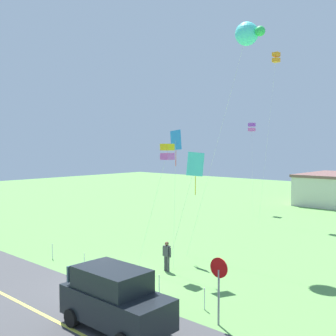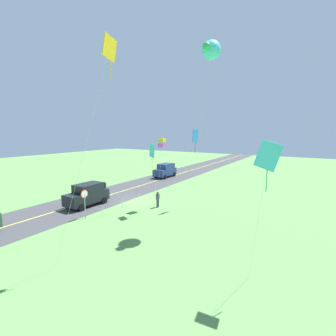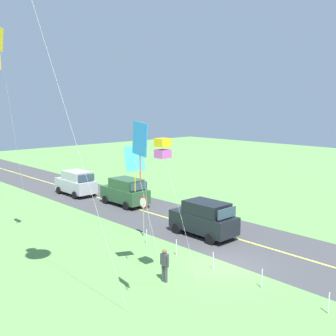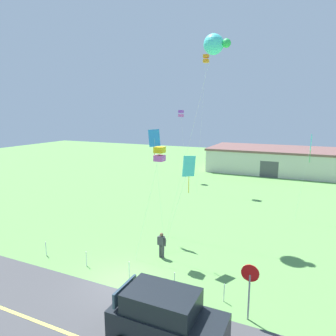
{
  "view_description": "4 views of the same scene",
  "coord_description": "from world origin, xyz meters",
  "views": [
    {
      "loc": [
        15.14,
        -12.47,
        6.71
      ],
      "look_at": [
        0.66,
        3.58,
        5.52
      ],
      "focal_mm": 43.76,
      "sensor_mm": 36.0,
      "label": 1
    },
    {
      "loc": [
        19.6,
        16.42,
        7.41
      ],
      "look_at": [
        -0.68,
        3.84,
        3.81
      ],
      "focal_mm": 25.57,
      "sensor_mm": 36.0,
      "label": 2
    },
    {
      "loc": [
        -12.69,
        15.73,
        8.29
      ],
      "look_at": [
        0.54,
        3.37,
        5.43
      ],
      "focal_mm": 43.5,
      "sensor_mm": 36.0,
      "label": 3
    },
    {
      "loc": [
        8.24,
        -12.2,
        8.87
      ],
      "look_at": [
        0.79,
        4.16,
        5.51
      ],
      "focal_mm": 32.47,
      "sensor_mm": 36.0,
      "label": 4
    }
  ],
  "objects": [
    {
      "name": "car_suv_foreground",
      "position": [
        3.93,
        -2.93,
        1.15
      ],
      "size": [
        4.4,
        2.12,
        2.24
      ],
      "color": "black",
      "rests_on": "ground"
    },
    {
      "name": "person_adult_near",
      "position": [
        0.66,
        3.48,
        0.86
      ],
      "size": [
        0.58,
        0.22,
        1.6
      ],
      "rotation": [
        0.0,
        0.0,
        1.1
      ],
      "color": "#3F3F47",
      "rests_on": "ground"
    },
    {
      "name": "kite_pink_drift",
      "position": [
        -2.53,
        21.58,
        14.55
      ],
      "size": [
        0.56,
        3.47,
        15.05
      ],
      "color": "silver",
      "rests_on": "ground"
    },
    {
      "name": "fence_post_0",
      "position": [
        -5.99,
        0.7,
        0.45
      ],
      "size": [
        0.05,
        0.05,
        0.9
      ],
      "primitive_type": "cylinder",
      "color": "silver",
      "rests_on": "ground"
    },
    {
      "name": "road_centre_stripe",
      "position": [
        0.0,
        -4.0,
        0.01
      ],
      "size": [
        120.0,
        0.16,
        0.0
      ],
      "primitive_type": "cube",
      "color": "#E5E04C",
      "rests_on": "asphalt_road"
    },
    {
      "name": "kite_orange_near",
      "position": [
        -1.31,
        6.48,
        6.92
      ],
      "size": [
        2.5,
        2.58,
        7.69
      ],
      "color": "silver",
      "rests_on": "ground"
    },
    {
      "name": "kite_blue_mid",
      "position": [
        2.0,
        9.23,
        13.41
      ],
      "size": [
        3.57,
        3.47,
        14.12
      ],
      "color": "silver",
      "rests_on": "ground"
    },
    {
      "name": "ground_plane",
      "position": [
        0.0,
        0.0,
        -0.05
      ],
      "size": [
        120.0,
        120.0,
        0.1
      ],
      "primitive_type": "cube",
      "color": "#60994C"
    },
    {
      "name": "kite_red_low",
      "position": [
        2.2,
        3.95,
        5.67
      ],
      "size": [
        1.81,
        0.93,
        6.4
      ],
      "color": "silver",
      "rests_on": "ground"
    },
    {
      "name": "fence_post_2",
      "position": [
        0.05,
        0.7,
        0.45
      ],
      "size": [
        0.05,
        0.05,
        0.9
      ],
      "primitive_type": "cylinder",
      "color": "silver",
      "rests_on": "ground"
    },
    {
      "name": "asphalt_road",
      "position": [
        0.0,
        -4.0,
        0.0
      ],
      "size": [
        120.0,
        7.0,
        0.0
      ],
      "primitive_type": "cube",
      "color": "#424244",
      "rests_on": "ground"
    },
    {
      "name": "fence_post_1",
      "position": [
        -2.85,
        0.7,
        0.45
      ],
      "size": [
        0.05,
        0.05,
        0.9
      ],
      "primitive_type": "cylinder",
      "color": "silver",
      "rests_on": "ground"
    },
    {
      "name": "fence_post_4",
      "position": [
        5.27,
        0.7,
        0.45
      ],
      "size": [
        0.05,
        0.05,
        0.9
      ],
      "primitive_type": "cylinder",
      "color": "silver",
      "rests_on": "ground"
    },
    {
      "name": "kite_purple_back",
      "position": [
        0.38,
        3.83,
        6.37
      ],
      "size": [
        1.34,
        1.59,
        6.81
      ],
      "color": "silver",
      "rests_on": "ground"
    },
    {
      "name": "stop_sign",
      "position": [
        6.53,
        -0.1,
        1.8
      ],
      "size": [
        0.76,
        0.08,
        2.56
      ],
      "color": "gray",
      "rests_on": "ground"
    },
    {
      "name": "fence_post_3",
      "position": [
        2.72,
        0.7,
        0.45
      ],
      "size": [
        0.05,
        0.05,
        0.9
      ],
      "primitive_type": "cylinder",
      "color": "silver",
      "rests_on": "ground"
    },
    {
      "name": "kite_green_far",
      "position": [
        -6.63,
        24.46,
        8.58
      ],
      "size": [
        2.31,
        3.27,
        9.03
      ],
      "color": "silver",
      "rests_on": "ground"
    }
  ]
}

